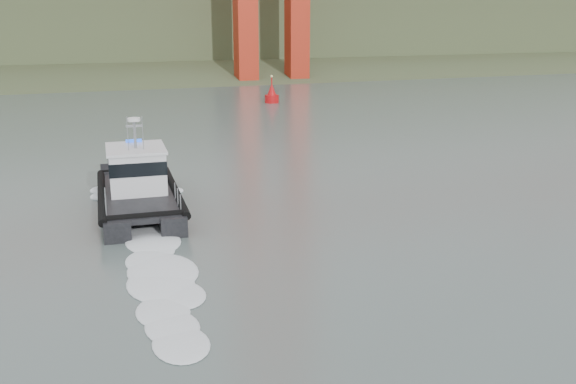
% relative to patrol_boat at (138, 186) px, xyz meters
% --- Properties ---
extents(ground, '(400.00, 400.00, 0.00)m').
position_rel_patrol_boat_xyz_m(ground, '(5.18, -15.21, -1.25)').
color(ground, '#576762').
rests_on(ground, ground).
extents(headlands, '(500.00, 105.36, 27.12)m').
position_rel_patrol_boat_xyz_m(headlands, '(5.18, 110.29, 5.80)').
color(headlands, '#37492A').
rests_on(headlands, ground).
extents(patrol_boat, '(4.35, 10.46, 4.97)m').
position_rel_patrol_boat_xyz_m(patrol_boat, '(0.00, 0.00, 0.00)').
color(patrol_boat, black).
rests_on(patrol_boat, ground).
extents(nav_buoy, '(1.60, 1.60, 3.34)m').
position_rel_patrol_boat_xyz_m(nav_buoy, '(19.74, 37.41, -0.37)').
color(nav_buoy, '#BA0C0F').
rests_on(nav_buoy, ground).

